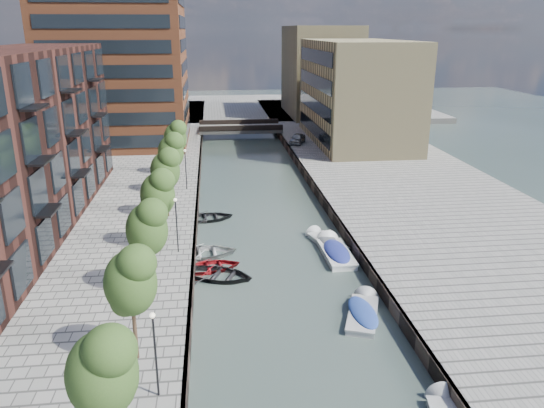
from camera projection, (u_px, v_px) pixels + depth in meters
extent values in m
plane|color=#38473F|center=(258.00, 196.00, 54.81)|extent=(300.00, 300.00, 0.00)
cube|color=gray|center=(407.00, 187.00, 56.36)|extent=(20.00, 140.00, 1.00)
cube|color=#332823|center=(198.00, 194.00, 54.00)|extent=(0.25, 140.00, 1.00)
cube|color=#332823|center=(316.00, 190.00, 55.31)|extent=(0.25, 140.00, 1.00)
cube|color=gray|center=(233.00, 109.00, 111.25)|extent=(80.00, 40.00, 1.00)
cube|color=black|center=(9.00, 145.00, 40.72)|extent=(8.00, 38.00, 14.00)
cube|color=brown|center=(115.00, 32.00, 71.55)|extent=(18.00, 18.00, 30.00)
cube|color=tan|center=(356.00, 92.00, 74.76)|extent=(12.00, 25.00, 14.00)
cube|color=tan|center=(320.00, 71.00, 98.97)|extent=(12.00, 20.00, 16.00)
cube|color=gray|center=(240.00, 129.00, 84.59)|extent=(13.00, 6.00, 0.60)
cube|color=#332823|center=(241.00, 128.00, 81.76)|extent=(13.00, 0.40, 0.80)
cube|color=#332823|center=(239.00, 122.00, 87.04)|extent=(13.00, 0.40, 0.80)
ellipsoid|color=#28461A|center=(102.00, 368.00, 18.27)|extent=(2.50, 2.50, 3.25)
cylinder|color=#382619|center=(135.00, 329.00, 25.73)|extent=(0.20, 0.20, 3.20)
ellipsoid|color=#28461A|center=(130.00, 278.00, 24.87)|extent=(2.50, 2.50, 3.25)
cylinder|color=#382619|center=(150.00, 268.00, 32.33)|extent=(0.20, 0.20, 3.20)
ellipsoid|color=#28461A|center=(147.00, 226.00, 31.48)|extent=(2.50, 2.50, 3.25)
cylinder|color=#382619|center=(160.00, 227.00, 38.93)|extent=(0.20, 0.20, 3.20)
ellipsoid|color=#28461A|center=(157.00, 192.00, 38.08)|extent=(2.50, 2.50, 3.25)
cylinder|color=#382619|center=(167.00, 198.00, 45.54)|extent=(0.20, 0.20, 3.20)
ellipsoid|color=#28461A|center=(165.00, 168.00, 44.68)|extent=(2.50, 2.50, 3.25)
cylinder|color=#382619|center=(172.00, 177.00, 52.14)|extent=(0.20, 0.20, 3.20)
ellipsoid|color=#28461A|center=(171.00, 150.00, 51.28)|extent=(2.50, 2.50, 3.25)
cylinder|color=#382619|center=(176.00, 160.00, 58.74)|extent=(0.20, 0.20, 3.20)
ellipsoid|color=#28461A|center=(175.00, 136.00, 57.89)|extent=(2.50, 2.50, 3.25)
cylinder|color=black|center=(156.00, 356.00, 22.91)|extent=(0.10, 0.10, 4.00)
sphere|color=#FFF2CC|center=(152.00, 315.00, 22.28)|extent=(0.24, 0.24, 0.24)
cylinder|color=black|center=(177.00, 226.00, 38.00)|extent=(0.10, 0.10, 4.00)
sphere|color=#FFF2CC|center=(175.00, 200.00, 37.38)|extent=(0.24, 0.24, 0.24)
cylinder|color=black|center=(186.00, 170.00, 53.10)|extent=(0.10, 0.10, 4.00)
sphere|color=#FFF2CC|center=(185.00, 151.00, 52.47)|extent=(0.24, 0.24, 0.24)
imported|color=black|center=(220.00, 278.00, 36.76)|extent=(5.77, 5.04, 1.00)
imported|color=maroon|center=(212.00, 270.00, 38.10)|extent=(4.76, 3.83, 0.88)
imported|color=beige|center=(204.00, 256.00, 40.31)|extent=(5.45, 4.14, 1.06)
imported|color=black|center=(208.00, 220.00, 48.01)|extent=(5.00, 3.89, 0.95)
cube|color=#B7B6B5|center=(362.00, 318.00, 31.66)|extent=(2.97, 4.59, 0.61)
cube|color=#B7B6B5|center=(363.00, 313.00, 31.56)|extent=(3.07, 4.70, 0.09)
cone|color=#B7B6B5|center=(365.00, 300.00, 33.63)|extent=(1.78, 1.34, 1.59)
ellipsoid|color=#213E98|center=(363.00, 312.00, 31.54)|extent=(2.75, 4.20, 0.52)
cone|color=silver|center=(444.00, 403.00, 24.38)|extent=(1.79, 1.15, 1.67)
cube|color=white|center=(336.00, 257.00, 40.15)|extent=(1.98, 5.10, 0.72)
cube|color=white|center=(337.00, 252.00, 40.02)|extent=(2.07, 5.21, 0.11)
cone|color=white|center=(329.00, 243.00, 42.51)|extent=(1.89, 1.03, 1.87)
ellipsoid|color=navy|center=(337.00, 251.00, 40.01)|extent=(1.86, 4.66, 0.62)
cube|color=silver|center=(327.00, 244.00, 42.47)|extent=(2.61, 4.30, 0.57)
cube|color=silver|center=(328.00, 241.00, 42.37)|extent=(2.70, 4.40, 0.09)
cone|color=silver|center=(316.00, 235.00, 44.21)|extent=(1.66, 1.19, 1.49)
ellipsoid|color=#515358|center=(328.00, 240.00, 42.36)|extent=(2.42, 3.94, 0.49)
imported|color=#939697|center=(297.00, 139.00, 74.84)|extent=(3.17, 4.52, 1.43)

